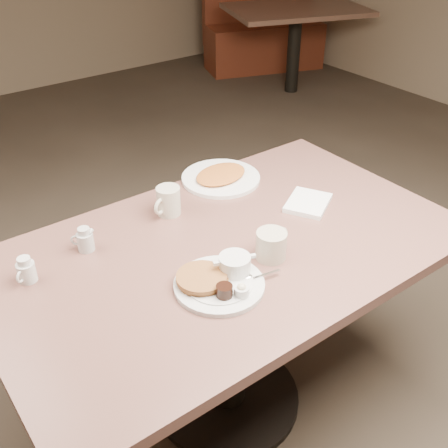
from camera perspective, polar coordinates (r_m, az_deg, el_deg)
room at (r=1.43m, az=0.51°, el=19.45°), size 7.04×8.04×2.84m
diner_table at (r=1.81m, az=0.38°, el=-6.63°), size 1.50×0.90×0.75m
main_plate at (r=1.54m, az=-0.43°, el=-5.84°), size 0.34×0.33×0.07m
coffee_mug_near at (r=1.64m, az=5.12°, el=-2.15°), size 0.14×0.12×0.09m
napkin at (r=1.93m, az=8.92°, el=2.23°), size 0.21×0.20×0.02m
coffee_mug_far at (r=1.84m, az=-5.98°, el=2.44°), size 0.13×0.11×0.10m
creamer_left at (r=1.64m, az=-20.31°, el=-4.66°), size 0.07×0.07×0.08m
creamer_right at (r=1.72m, az=-14.58°, el=-1.66°), size 0.07×0.06×0.08m
hash_plate at (r=2.06m, az=-0.35°, el=5.05°), size 0.36×0.36×0.04m
booth_back_right at (r=5.79m, az=4.45°, el=20.04°), size 1.56×1.69×1.12m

